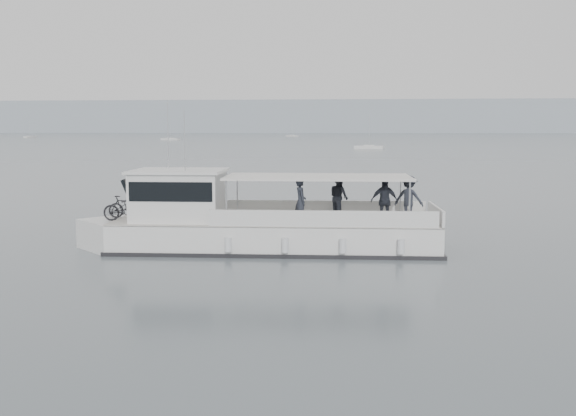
{
  "coord_description": "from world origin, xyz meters",
  "views": [
    {
      "loc": [
        7.84,
        -24.73,
        4.6
      ],
      "look_at": [
        5.51,
        -0.99,
        1.6
      ],
      "focal_mm": 40.0,
      "sensor_mm": 36.0,
      "label": 1
    }
  ],
  "objects": [
    {
      "name": "ground",
      "position": [
        0.0,
        0.0,
        0.0
      ],
      "size": [
        1400.0,
        1400.0,
        0.0
      ],
      "primitive_type": "plane",
      "color": "#505A5E",
      "rests_on": "ground"
    },
    {
      "name": "headland",
      "position": [
        0.0,
        560.0,
        14.0
      ],
      "size": [
        1400.0,
        90.0,
        28.0
      ],
      "primitive_type": "cube",
      "color": "#939EA8",
      "rests_on": "ground"
    },
    {
      "name": "tour_boat",
      "position": [
        3.8,
        -1.03,
        0.95
      ],
      "size": [
        13.89,
        3.86,
        5.8
      ],
      "rotation": [
        0.0,
        0.0,
        0.04
      ],
      "color": "silver",
      "rests_on": "ground"
    },
    {
      "name": "moored_fleet",
      "position": [
        -72.55,
        194.95,
        0.36
      ],
      "size": [
        339.23,
        258.63,
        11.28
      ],
      "color": "silver",
      "rests_on": "ground"
    }
  ]
}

